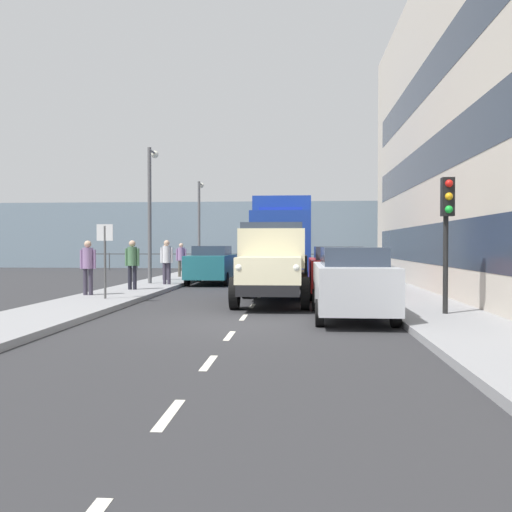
{
  "coord_description": "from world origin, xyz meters",
  "views": [
    {
      "loc": [
        -1.36,
        12.46,
        1.79
      ],
      "look_at": [
        0.29,
        -8.75,
        1.35
      ],
      "focal_mm": 39.23,
      "sensor_mm": 36.0,
      "label": 1
    }
  ],
  "objects_px": {
    "car_silver_kerbside_near": "(352,281)",
    "pedestrian_with_bag": "(166,259)",
    "car_red_kerbside_1": "(337,271)",
    "car_teal_oppositeside_0": "(212,264)",
    "street_sign": "(105,248)",
    "pedestrian_couple_b": "(88,263)",
    "pedestrian_in_dark_coat": "(132,260)",
    "traffic_light_near": "(447,215)",
    "pedestrian_by_lamp": "(167,258)",
    "lamp_post_promenade": "(151,201)",
    "lamp_post_far": "(200,217)",
    "lorry_cargo_blue": "(283,238)",
    "truck_vintage_cream": "(272,265)",
    "pedestrian_strolling": "(181,257)"
  },
  "relations": [
    {
      "from": "car_silver_kerbside_near",
      "to": "pedestrian_with_bag",
      "type": "relative_size",
      "value": 2.72
    },
    {
      "from": "car_silver_kerbside_near",
      "to": "car_red_kerbside_1",
      "type": "bearing_deg",
      "value": -90.0
    },
    {
      "from": "car_teal_oppositeside_0",
      "to": "street_sign",
      "type": "relative_size",
      "value": 2.06
    },
    {
      "from": "pedestrian_couple_b",
      "to": "pedestrian_in_dark_coat",
      "type": "distance_m",
      "value": 2.41
    },
    {
      "from": "car_silver_kerbside_near",
      "to": "pedestrian_couple_b",
      "type": "distance_m",
      "value": 9.04
    },
    {
      "from": "traffic_light_near",
      "to": "street_sign",
      "type": "height_order",
      "value": "traffic_light_near"
    },
    {
      "from": "pedestrian_by_lamp",
      "to": "lamp_post_promenade",
      "type": "distance_m",
      "value": 2.63
    },
    {
      "from": "car_silver_kerbside_near",
      "to": "pedestrian_by_lamp",
      "type": "bearing_deg",
      "value": -53.51
    },
    {
      "from": "pedestrian_in_dark_coat",
      "to": "pedestrian_by_lamp",
      "type": "relative_size",
      "value": 0.98
    },
    {
      "from": "pedestrian_by_lamp",
      "to": "lamp_post_promenade",
      "type": "height_order",
      "value": "lamp_post_promenade"
    },
    {
      "from": "traffic_light_near",
      "to": "lamp_post_far",
      "type": "distance_m",
      "value": 23.55
    },
    {
      "from": "street_sign",
      "to": "car_silver_kerbside_near",
      "type": "bearing_deg",
      "value": 157.69
    },
    {
      "from": "car_red_kerbside_1",
      "to": "pedestrian_with_bag",
      "type": "bearing_deg",
      "value": -41.31
    },
    {
      "from": "lorry_cargo_blue",
      "to": "pedestrian_by_lamp",
      "type": "bearing_deg",
      "value": 32.88
    },
    {
      "from": "truck_vintage_cream",
      "to": "car_teal_oppositeside_0",
      "type": "height_order",
      "value": "truck_vintage_cream"
    },
    {
      "from": "car_red_kerbside_1",
      "to": "pedestrian_with_bag",
      "type": "xyz_separation_m",
      "value": [
        7.4,
        -6.51,
        0.22
      ]
    },
    {
      "from": "car_silver_kerbside_near",
      "to": "pedestrian_couple_b",
      "type": "bearing_deg",
      "value": -26.5
    },
    {
      "from": "traffic_light_near",
      "to": "lamp_post_promenade",
      "type": "height_order",
      "value": "lamp_post_promenade"
    },
    {
      "from": "truck_vintage_cream",
      "to": "car_teal_oppositeside_0",
      "type": "bearing_deg",
      "value": -69.87
    },
    {
      "from": "truck_vintage_cream",
      "to": "pedestrian_with_bag",
      "type": "height_order",
      "value": "truck_vintage_cream"
    },
    {
      "from": "car_teal_oppositeside_0",
      "to": "lamp_post_far",
      "type": "height_order",
      "value": "lamp_post_far"
    },
    {
      "from": "lamp_post_far",
      "to": "pedestrian_strolling",
      "type": "bearing_deg",
      "value": 92.38
    },
    {
      "from": "car_red_kerbside_1",
      "to": "car_silver_kerbside_near",
      "type": "bearing_deg",
      "value": 90.0
    },
    {
      "from": "pedestrian_in_dark_coat",
      "to": "lamp_post_far",
      "type": "relative_size",
      "value": 0.32
    },
    {
      "from": "pedestrian_couple_b",
      "to": "pedestrian_strolling",
      "type": "distance_m",
      "value": 10.43
    },
    {
      "from": "pedestrian_couple_b",
      "to": "pedestrian_in_dark_coat",
      "type": "xyz_separation_m",
      "value": [
        -0.77,
        -2.29,
        0.02
      ]
    },
    {
      "from": "car_teal_oppositeside_0",
      "to": "pedestrian_couple_b",
      "type": "bearing_deg",
      "value": 69.39
    },
    {
      "from": "car_red_kerbside_1",
      "to": "lorry_cargo_blue",
      "type": "bearing_deg",
      "value": -73.39
    },
    {
      "from": "car_red_kerbside_1",
      "to": "street_sign",
      "type": "bearing_deg",
      "value": 18.66
    },
    {
      "from": "lorry_cargo_blue",
      "to": "pedestrian_couple_b",
      "type": "xyz_separation_m",
      "value": [
        6.07,
        8.05,
        -0.88
      ]
    },
    {
      "from": "car_silver_kerbside_near",
      "to": "lamp_post_far",
      "type": "height_order",
      "value": "lamp_post_far"
    },
    {
      "from": "car_silver_kerbside_near",
      "to": "pedestrian_by_lamp",
      "type": "height_order",
      "value": "pedestrian_by_lamp"
    },
    {
      "from": "car_red_kerbside_1",
      "to": "pedestrian_in_dark_coat",
      "type": "xyz_separation_m",
      "value": [
        7.31,
        -0.99,
        0.31
      ]
    },
    {
      "from": "car_silver_kerbside_near",
      "to": "lamp_post_promenade",
      "type": "bearing_deg",
      "value": -52.25
    },
    {
      "from": "lorry_cargo_blue",
      "to": "pedestrian_strolling",
      "type": "relative_size",
      "value": 4.81
    },
    {
      "from": "car_red_kerbside_1",
      "to": "traffic_light_near",
      "type": "bearing_deg",
      "value": 111.86
    },
    {
      "from": "car_silver_kerbside_near",
      "to": "car_red_kerbside_1",
      "type": "xyz_separation_m",
      "value": [
        -0.0,
        -5.33,
        -0.0
      ]
    },
    {
      "from": "lorry_cargo_blue",
      "to": "car_silver_kerbside_near",
      "type": "relative_size",
      "value": 1.82
    },
    {
      "from": "pedestrian_in_dark_coat",
      "to": "car_teal_oppositeside_0",
      "type": "bearing_deg",
      "value": -111.48
    },
    {
      "from": "pedestrian_strolling",
      "to": "lamp_post_far",
      "type": "relative_size",
      "value": 0.3
    },
    {
      "from": "car_silver_kerbside_near",
      "to": "street_sign",
      "type": "bearing_deg",
      "value": -22.31
    },
    {
      "from": "pedestrian_by_lamp",
      "to": "traffic_light_near",
      "type": "xyz_separation_m",
      "value": [
        -8.89,
        9.2,
        1.25
      ]
    },
    {
      "from": "pedestrian_strolling",
      "to": "lorry_cargo_blue",
      "type": "bearing_deg",
      "value": 155.8
    },
    {
      "from": "lorry_cargo_blue",
      "to": "lamp_post_far",
      "type": "xyz_separation_m",
      "value": [
        5.52,
        -9.19,
        1.47
      ]
    },
    {
      "from": "pedestrian_with_bag",
      "to": "lamp_post_far",
      "type": "relative_size",
      "value": 0.3
    },
    {
      "from": "car_silver_kerbside_near",
      "to": "car_red_kerbside_1",
      "type": "distance_m",
      "value": 5.33
    },
    {
      "from": "lorry_cargo_blue",
      "to": "lamp_post_far",
      "type": "relative_size",
      "value": 1.47
    },
    {
      "from": "lamp_post_promenade",
      "to": "traffic_light_near",
      "type": "bearing_deg",
      "value": 134.55
    },
    {
      "from": "lorry_cargo_blue",
      "to": "pedestrian_in_dark_coat",
      "type": "bearing_deg",
      "value": 47.39
    },
    {
      "from": "lamp_post_promenade",
      "to": "street_sign",
      "type": "distance_m",
      "value": 7.11
    }
  ]
}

